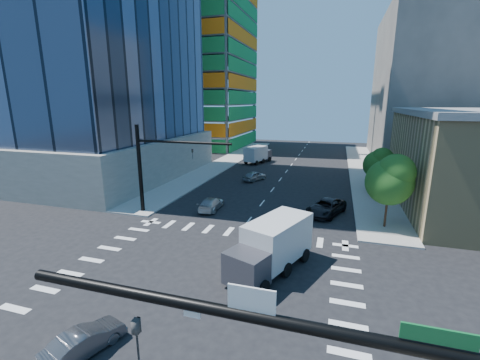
% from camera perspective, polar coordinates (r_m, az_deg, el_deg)
% --- Properties ---
extents(ground, '(160.00, 160.00, 0.00)m').
position_cam_1_polar(ground, '(21.47, -7.53, -18.37)').
color(ground, black).
rests_on(ground, ground).
extents(road_markings, '(20.00, 20.00, 0.01)m').
position_cam_1_polar(road_markings, '(21.46, -7.53, -18.36)').
color(road_markings, silver).
rests_on(road_markings, ground).
extents(sidewalk_ne, '(5.00, 60.00, 0.15)m').
position_cam_1_polar(sidewalk_ne, '(57.76, 21.24, 1.55)').
color(sidewalk_ne, gray).
rests_on(sidewalk_ne, ground).
extents(sidewalk_nw, '(5.00, 60.00, 0.15)m').
position_cam_1_polar(sidewalk_nw, '(61.04, -2.82, 3.10)').
color(sidewalk_nw, gray).
rests_on(sidewalk_nw, ground).
extents(construction_building, '(25.16, 34.50, 70.60)m').
position_cam_1_polar(construction_building, '(86.93, -7.80, 22.43)').
color(construction_building, slate).
rests_on(construction_building, ground).
extents(bg_building_ne, '(24.00, 30.00, 28.00)m').
position_cam_1_polar(bg_building_ne, '(74.03, 32.97, 13.68)').
color(bg_building_ne, '#615B57').
rests_on(bg_building_ne, ground).
extents(signal_mast_nw, '(10.20, 0.40, 9.00)m').
position_cam_1_polar(signal_mast_nw, '(33.65, -15.35, 3.21)').
color(signal_mast_nw, black).
rests_on(signal_mast_nw, sidewalk_nw).
extents(tree_south, '(4.16, 4.16, 6.82)m').
position_cam_1_polar(tree_south, '(31.46, 25.32, 0.15)').
color(tree_south, '#382316').
rests_on(tree_south, sidewalk_ne).
extents(tree_north, '(3.54, 3.52, 5.78)m').
position_cam_1_polar(tree_north, '(43.30, 23.48, 2.81)').
color(tree_north, '#382316').
rests_on(tree_north, sidewalk_ne).
extents(car_nb_far, '(4.44, 6.19, 1.56)m').
position_cam_1_polar(car_nb_far, '(34.34, 15.04, -4.68)').
color(car_nb_far, black).
rests_on(car_nb_far, ground).
extents(car_sb_near, '(2.04, 4.58, 1.31)m').
position_cam_1_polar(car_sb_near, '(34.84, -5.14, -4.21)').
color(car_sb_near, silver).
rests_on(car_sb_near, ground).
extents(car_sb_mid, '(3.23, 4.44, 1.40)m').
position_cam_1_polar(car_sb_mid, '(47.35, 2.60, 0.74)').
color(car_sb_mid, '#A0A4A8').
rests_on(car_sb_mid, ground).
extents(car_sb_cross, '(2.40, 3.95, 1.23)m').
position_cam_1_polar(car_sb_cross, '(18.06, -25.92, -24.39)').
color(car_sb_cross, '#4A4A4E').
rests_on(car_sb_cross, ground).
extents(box_truck_near, '(5.06, 7.24, 3.50)m').
position_cam_1_polar(box_truck_near, '(22.28, 5.19, -12.47)').
color(box_truck_near, black).
rests_on(box_truck_near, ground).
extents(box_truck_far, '(4.28, 6.53, 3.16)m').
position_cam_1_polar(box_truck_far, '(61.38, 3.30, 4.41)').
color(box_truck_far, black).
rests_on(box_truck_far, ground).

